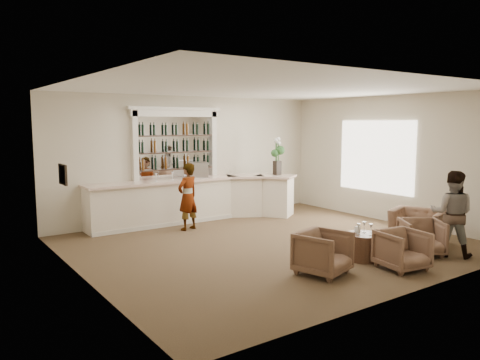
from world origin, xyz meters
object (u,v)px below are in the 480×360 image
bar_counter (196,200)px  sommelier (188,197)px  guest (452,213)px  armchair_far (418,225)px  armchair_right (422,237)px  armchair_center (402,250)px  armchair_left (323,253)px  flower_vase (277,154)px  espresso_machine (198,170)px  cocktail_table (363,247)px

bar_counter → sommelier: bearing=-130.5°
bar_counter → guest: (2.49, -5.69, 0.27)m
bar_counter → armchair_far: bearing=-57.6°
bar_counter → armchair_right: 5.73m
sommelier → armchair_right: size_ratio=2.09×
armchair_right → armchair_far: bearing=73.2°
bar_counter → armchair_center: bearing=-80.4°
armchair_left → armchair_right: bearing=-22.4°
armchair_center → armchair_right: 1.16m
bar_counter → sommelier: size_ratio=3.51×
flower_vase → armchair_left: bearing=-120.8°
guest → espresso_machine: size_ratio=3.54×
armchair_center → espresso_machine: size_ratio=1.64×
cocktail_table → armchair_right: 1.28m
bar_counter → cocktail_table: 4.98m
armchair_far → armchair_center: bearing=-82.3°
sommelier → bar_counter: bearing=-147.4°
armchair_left → guest: bearing=-28.4°
sommelier → flower_vase: flower_vase is taller
sommelier → armchair_left: sommelier is taller
bar_counter → armchair_left: 5.09m
armchair_right → cocktail_table: bearing=-165.1°
armchair_left → armchair_far: (3.33, 0.43, -0.03)m
armchair_far → espresso_machine: size_ratio=2.28×
armchair_right → espresso_machine: size_ratio=1.64×
bar_counter → espresso_machine: 0.79m
bar_counter → espresso_machine: bearing=35.2°
flower_vase → bar_counter: bearing=166.4°
bar_counter → cocktail_table: (0.88, -4.89, -0.32)m
armchair_left → armchair_center: bearing=-41.1°
cocktail_table → armchair_far: 2.09m
armchair_center → flower_vase: bearing=84.6°
cocktail_table → armchair_center: (0.09, -0.80, 0.10)m
espresso_machine → armchair_center: bearing=-62.1°
cocktail_table → sommelier: (-1.53, 4.12, 0.57)m
guest → espresso_machine: 6.27m
bar_counter → armchair_center: bar_counter is taller
bar_counter → armchair_left: bearing=-94.3°
guest → flower_vase: 5.21m
armchair_left → flower_vase: size_ratio=0.79×
guest → flower_vase: flower_vase is taller
armchair_center → espresso_machine: espresso_machine is taller
espresso_machine → flower_vase: size_ratio=0.45×
guest → cocktail_table: bearing=34.8°
armchair_far → guest: bearing=-43.8°
armchair_left → armchair_right: (2.45, -0.26, -0.02)m
cocktail_table → armchair_left: armchair_left is taller
armchair_left → armchair_right: size_ratio=1.06×
sommelier → armchair_center: bearing=91.3°
cocktail_table → armchair_far: (2.07, 0.24, 0.10)m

